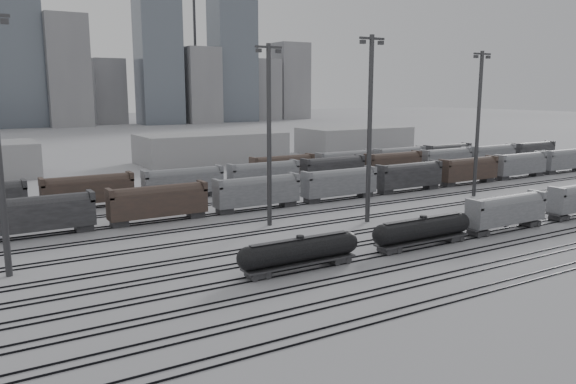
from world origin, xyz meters
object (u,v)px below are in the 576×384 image
tank_car_b (423,230)px  light_mast_c (370,125)px  tank_car_a (300,251)px  hopper_car_a (506,210)px

tank_car_b → light_mast_c: (2.82, 14.63, 12.43)m
tank_car_a → light_mast_c: light_mast_c is taller
tank_car_a → hopper_car_a: (34.62, 0.00, 0.90)m
tank_car_b → hopper_car_a: size_ratio=1.13×
tank_car_a → tank_car_b: (18.55, -0.00, 0.07)m
light_mast_c → tank_car_a: bearing=-145.6°
tank_car_a → tank_car_b: size_ratio=0.97×
tank_car_b → tank_car_a: bearing=180.0°
tank_car_a → light_mast_c: size_ratio=0.56×
hopper_car_a → light_mast_c: 22.90m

